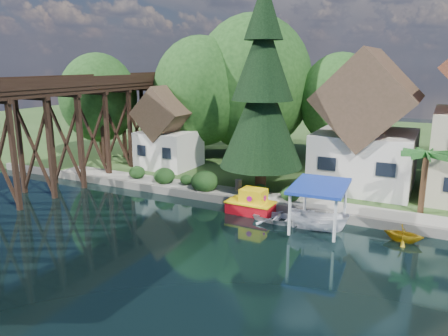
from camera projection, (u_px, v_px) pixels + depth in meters
The scene contains 15 objects.
ground at pixel (189, 247), 25.31m from camera, with size 140.00×140.00×0.00m, color black.
bank at pixel (330, 145), 54.73m from camera, with size 140.00×52.00×0.50m, color #2C4A1D.
seawall at pixel (298, 211), 30.42m from camera, with size 60.00×0.40×0.62m, color slate.
promenade at pixel (331, 207), 30.61m from camera, with size 50.00×2.60×0.06m, color gray.
trestle_bridge at pixel (53, 126), 35.56m from camera, with size 4.12×44.18×9.30m.
house_left at pixel (367, 130), 34.89m from camera, with size 7.64×8.64×11.02m.
shed at pixel (169, 133), 41.81m from camera, with size 5.09×5.40×7.85m.
bg_trees at pixel (313, 96), 41.57m from camera, with size 49.90×13.30×10.57m.
shrubs at pixel (200, 180), 35.07m from camera, with size 15.76×2.47×1.70m.
conifer at pixel (262, 93), 33.03m from camera, with size 6.46×6.46×15.91m.
palm_tree at pixel (427, 156), 28.61m from camera, with size 3.22×3.22×4.49m.
tugboat at pixel (251, 204), 30.71m from camera, with size 3.36×1.90×2.41m.
boat_white_a at pixel (280, 217), 29.13m from camera, with size 2.55×3.57×0.74m, color white.
boat_canopy at pixel (319, 211), 27.35m from camera, with size 3.91×4.94×3.05m.
boat_yellow at pixel (404, 232), 25.90m from camera, with size 1.93×2.23×1.18m, color gold.
Camera 1 is at (12.44, -20.06, 10.42)m, focal length 35.00 mm.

